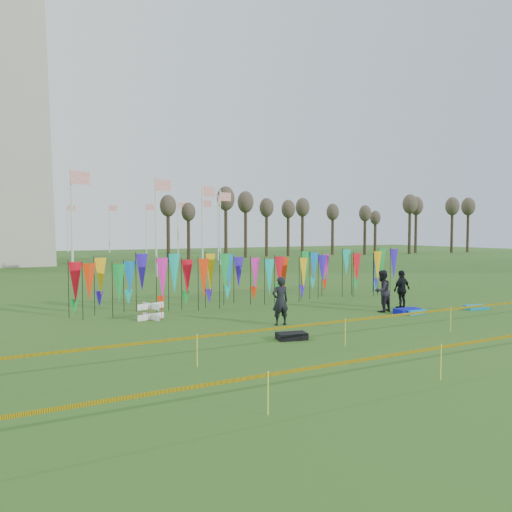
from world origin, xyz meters
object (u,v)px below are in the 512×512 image
box_kite (151,311)px  kite_bag_blue (407,311)px  kite_bag_teal (476,307)px  person_mid (382,291)px  person_left (280,301)px  person_right (402,290)px  kite_bag_turquoise (414,312)px  kite_bag_black (292,336)px

box_kite → kite_bag_blue: (10.48, -3.99, -0.23)m
kite_bag_blue → kite_bag_teal: bearing=-10.2°
person_mid → person_left: bearing=-7.8°
person_right → box_kite: bearing=-21.4°
box_kite → kite_bag_teal: box_kite is taller
person_mid → kite_bag_turquoise: 1.65m
kite_bag_blue → kite_bag_teal: kite_bag_blue is taller
kite_bag_turquoise → kite_bag_teal: bearing=-7.8°
person_mid → kite_bag_teal: 4.71m
kite_bag_turquoise → kite_bag_blue: bearing=138.3°
person_left → kite_bag_teal: bearing=179.1°
kite_bag_black → box_kite: bearing=117.8°
person_left → person_mid: bearing=-169.5°
person_right → kite_bag_blue: size_ratio=1.58×
person_mid → kite_bag_blue: person_mid is taller
kite_bag_blue → kite_bag_black: 7.61m
person_left → kite_bag_black: person_left is taller
person_left → person_mid: (5.73, 0.51, -0.00)m
person_right → kite_bag_teal: bearing=140.8°
person_left → kite_bag_black: 2.72m
box_kite → kite_bag_black: (3.13, -5.94, -0.24)m
box_kite → person_right: 11.64m
person_mid → kite_bag_turquoise: (0.84, -1.14, -0.85)m
kite_bag_turquoise → kite_bag_teal: size_ratio=0.96×
person_mid → person_right: (1.42, 0.20, -0.04)m
person_left → box_kite: bearing=-35.3°
box_kite → kite_bag_black: size_ratio=0.70×
box_kite → kite_bag_blue: size_ratio=0.61×
kite_bag_teal → person_right: bearing=148.1°
kite_bag_blue → kite_bag_turquoise: bearing=-41.7°
person_mid → box_kite: bearing=-30.1°
kite_bag_turquoise → kite_bag_teal: 3.54m
box_kite → kite_bag_turquoise: box_kite is taller
kite_bag_teal → kite_bag_turquoise: bearing=172.2°
person_left → person_mid: 5.75m
kite_bag_blue → kite_bag_teal: (3.72, -0.67, -0.02)m
box_kite → person_right: (11.28, -2.84, 0.56)m
person_left → person_right: size_ratio=1.04×
box_kite → person_mid: person_mid is taller
box_kite → person_mid: (9.85, -3.04, 0.60)m
kite_bag_blue → kite_bag_black: size_ratio=1.15×
person_right → kite_bag_turquoise: person_right is taller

